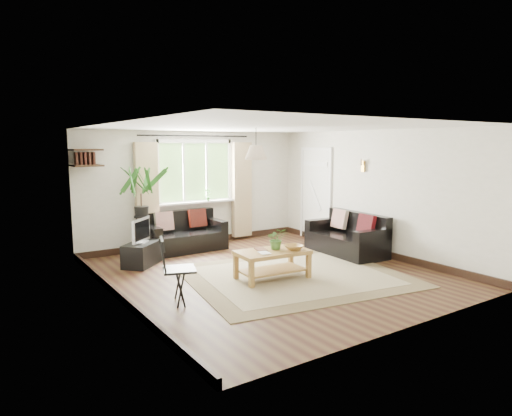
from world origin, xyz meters
TOP-DOWN VIEW (x-y plane):
  - floor at (0.00, 0.00)m, footprint 5.50×5.50m
  - ceiling at (0.00, 0.00)m, footprint 5.50×5.50m
  - wall_back at (0.00, 2.75)m, footprint 5.00×0.02m
  - wall_front at (0.00, -2.75)m, footprint 5.00×0.02m
  - wall_left at (-2.50, 0.00)m, footprint 0.02×5.50m
  - wall_right at (2.50, 0.00)m, footprint 0.02×5.50m
  - rug at (0.25, -0.36)m, footprint 3.79×3.39m
  - window at (0.00, 2.71)m, footprint 2.50×0.16m
  - door at (2.47, 1.70)m, footprint 0.06×0.96m
  - corner_shelf at (-2.25, 2.50)m, footprint 0.50×0.50m
  - pendant_lamp at (0.00, 0.40)m, footprint 0.36×0.36m
  - wall_sconce at (2.43, 0.30)m, footprint 0.12×0.12m
  - sofa_back at (-0.46, 2.30)m, footprint 1.59×0.81m
  - sofa_right at (2.04, 0.29)m, footprint 1.66×0.91m
  - coffee_table at (-0.15, -0.29)m, footprint 1.18×0.71m
  - table_plant at (-0.04, -0.25)m, footprint 0.38×0.36m
  - bowl at (0.17, -0.42)m, footprint 0.34×0.34m
  - book_a at (-0.44, -0.37)m, footprint 0.19×0.23m
  - book_b at (-0.36, -0.15)m, footprint 0.21×0.25m
  - tv_stand at (-1.58, 1.67)m, footprint 0.84×0.83m
  - tv at (-1.58, 1.67)m, footprint 0.56×0.54m
  - palm_stand at (-1.38, 2.17)m, footprint 0.73×0.73m
  - folding_chair at (-1.83, -0.49)m, footprint 0.59×0.59m
  - sill_plant at (0.25, 2.63)m, footprint 0.14×0.10m

SIDE VIEW (x-z plane):
  - floor at x=0.00m, z-range 0.00..0.00m
  - rug at x=0.25m, z-range 0.00..0.02m
  - tv_stand at x=-1.58m, z-range 0.00..0.41m
  - coffee_table at x=-0.15m, z-range 0.00..0.46m
  - sofa_back at x=-0.46m, z-range 0.00..0.74m
  - sofa_right at x=2.04m, z-range 0.00..0.76m
  - folding_chair at x=-1.83m, z-range 0.00..0.90m
  - book_a at x=-0.44m, z-range 0.46..0.48m
  - book_b at x=-0.36m, z-range 0.46..0.49m
  - bowl at x=0.17m, z-range 0.46..0.54m
  - tv at x=-1.58m, z-range 0.41..0.86m
  - table_plant at x=-0.04m, z-range 0.46..0.80m
  - palm_stand at x=-1.38m, z-range 0.00..1.73m
  - door at x=2.47m, z-range -0.03..2.03m
  - sill_plant at x=0.25m, z-range 0.93..1.20m
  - wall_back at x=0.00m, z-range 0.00..2.40m
  - wall_front at x=0.00m, z-range 0.00..2.40m
  - wall_left at x=-2.50m, z-range 0.00..2.40m
  - wall_right at x=2.50m, z-range 0.00..2.40m
  - window at x=0.00m, z-range 0.47..2.63m
  - wall_sconce at x=2.43m, z-range 1.60..1.88m
  - corner_shelf at x=-2.25m, z-range 1.72..2.06m
  - pendant_lamp at x=0.00m, z-range 1.78..2.32m
  - ceiling at x=0.00m, z-range 2.40..2.40m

